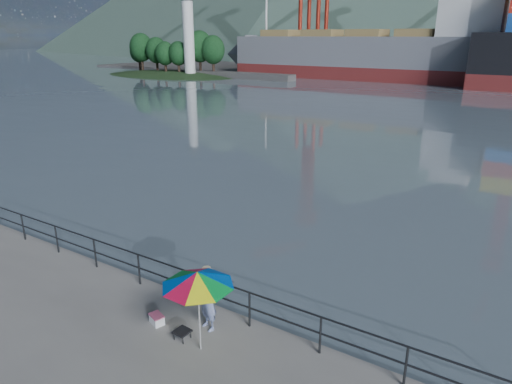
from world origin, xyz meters
TOP-DOWN VIEW (x-y plane):
  - guardrail at (0.00, 1.70)m, footprint 22.00×0.06m
  - lighthouse_islet at (-54.97, 61.99)m, footprint 48.00×26.40m
  - fisherman at (2.15, 1.06)m, footprint 0.68×0.54m
  - beach_umbrella at (2.51, 0.29)m, footprint 2.29×2.29m
  - folding_stool at (1.87, 0.35)m, footprint 0.40×0.40m
  - cooler_bag at (0.87, 0.48)m, footprint 0.46×0.38m
  - fishing_rod at (1.79, 2.05)m, footprint 0.36×1.81m
  - bulk_carrier at (-17.41, 74.23)m, footprint 49.99×8.65m

SIDE VIEW (x-z plane):
  - fishing_rod at x=1.79m, z-range -0.65..0.65m
  - cooler_bag at x=0.87m, z-range 0.00..0.23m
  - folding_stool at x=1.87m, z-range 0.01..0.25m
  - lighthouse_islet at x=-54.97m, z-range -9.34..9.86m
  - guardrail at x=0.00m, z-range 0.01..1.03m
  - fisherman at x=2.15m, z-range 0.00..1.62m
  - beach_umbrella at x=2.51m, z-range 0.87..2.99m
  - bulk_carrier at x=-17.41m, z-range -3.10..11.40m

